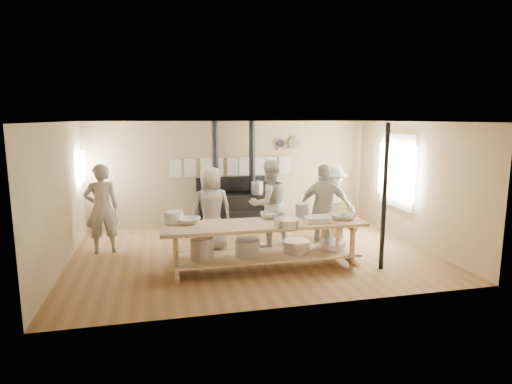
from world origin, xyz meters
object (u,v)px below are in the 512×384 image
stove (234,207)px  cook_center (211,209)px  prep_table (264,241)px  cook_far_left (102,209)px  chair (332,227)px  cook_by_window (333,202)px  cook_right (324,207)px  cook_left (269,204)px  roasting_pan (318,220)px

stove → cook_center: size_ratio=1.51×
prep_table → cook_far_left: 3.36m
stove → chair: stove is taller
cook_by_window → cook_far_left: bearing=178.7°
cook_far_left → cook_right: cook_far_left is taller
cook_center → chair: (2.77, 0.35, -0.63)m
cook_left → roasting_pan: (0.50, -1.48, -0.01)m
cook_center → cook_by_window: 2.83m
cook_by_window → stove: bearing=145.6°
prep_table → chair: (2.00, 1.69, -0.29)m
prep_table → cook_by_window: size_ratio=2.21×
prep_table → cook_left: size_ratio=1.97×
stove → prep_table: size_ratio=0.72×
roasting_pan → chair: bearing=60.2°
chair → roasting_pan: (-1.07, -1.86, 0.66)m
cook_right → chair: size_ratio=2.23×
cook_center → cook_right: 2.28m
cook_center → roasting_pan: cook_center is taller
cook_by_window → roasting_pan: (-1.11, -1.89, 0.08)m
cook_center → prep_table: bearing=112.6°
cook_left → cook_by_window: cook_left is taller
cook_left → cook_by_window: 1.66m
cook_by_window → chair: cook_by_window is taller
prep_table → roasting_pan: size_ratio=8.21×
stove → chair: 2.42m
chair → cook_right: bearing=-124.8°
cook_left → roasting_pan: 1.56m
stove → cook_by_window: bearing=-32.4°
cook_far_left → cook_left: (3.34, -0.36, 0.02)m
cook_right → roasting_pan: cook_right is taller
cook_far_left → roasting_pan: cook_far_left is taller
cook_right → chair: (0.54, 0.85, -0.65)m
prep_table → cook_center: bearing=119.6°
roasting_pan → stove: bearing=106.3°
roasting_pan → cook_by_window: bearing=59.7°
cook_left → cook_by_window: bearing=-178.8°
chair → roasting_pan: size_ratio=1.82×
cook_by_window → cook_right: bearing=-125.3°
stove → roasting_pan: size_ratio=5.93×
chair → cook_center: bearing=-175.2°
prep_table → stove: bearing=90.0°
cook_right → prep_table: bearing=39.8°
cook_left → cook_right: (1.02, -0.47, -0.03)m
cook_far_left → cook_center: cook_far_left is taller
prep_table → cook_center: 1.58m
stove → cook_left: (0.44, -1.71, 0.39)m
cook_by_window → chair: bearing=-142.0°
prep_table → chair: size_ratio=4.52×
cook_right → cook_by_window: size_ratio=1.09×
cook_center → roasting_pan: size_ratio=3.93×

